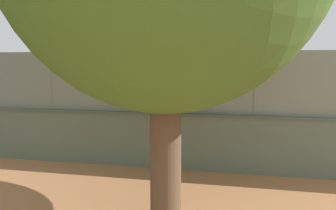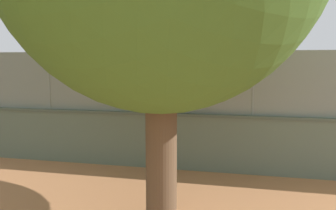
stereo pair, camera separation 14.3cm
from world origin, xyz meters
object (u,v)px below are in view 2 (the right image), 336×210
at_px(player_near_wall_returning, 143,95).
at_px(sports_ball, 288,100).
at_px(player_at_service_line, 147,100).
at_px(player_foreground_swinging, 283,96).

distance_m(player_near_wall_returning, sports_ball, 9.04).
bearing_deg(player_near_wall_returning, player_at_service_line, 112.77).
bearing_deg(player_near_wall_returning, player_foreground_swinging, -167.56).
distance_m(player_foreground_swinging, sports_ball, 2.17).
height_order(player_near_wall_returning, sports_ball, player_near_wall_returning).
bearing_deg(sports_ball, player_near_wall_returning, -1.32).
relative_size(player_near_wall_returning, sports_ball, 7.41).
xyz_separation_m(player_at_service_line, sports_ball, (-7.78, -2.79, -0.10)).
bearing_deg(player_at_service_line, player_foreground_swinging, -146.88).
height_order(player_at_service_line, sports_ball, player_at_service_line).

